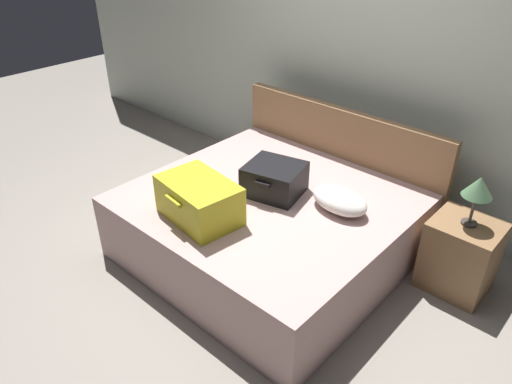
{
  "coord_description": "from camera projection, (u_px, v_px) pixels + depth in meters",
  "views": [
    {
      "loc": [
        1.94,
        -1.86,
        2.35
      ],
      "look_at": [
        0.0,
        0.27,
        0.62
      ],
      "focal_mm": 33.75,
      "sensor_mm": 36.0,
      "label": 1
    }
  ],
  "objects": [
    {
      "name": "headboard",
      "position": [
        338.0,
        161.0,
        4.1
      ],
      "size": [
        1.91,
        0.08,
        0.93
      ],
      "primitive_type": "cube",
      "color": "olive",
      "rests_on": "ground"
    },
    {
      "name": "ground_plane",
      "position": [
        231.0,
        278.0,
        3.5
      ],
      "size": [
        12.0,
        12.0,
        0.0
      ],
      "primitive_type": "plane",
      "color": "gray"
    },
    {
      "name": "bed",
      "position": [
        268.0,
        226.0,
        3.62
      ],
      "size": [
        1.88,
        1.74,
        0.52
      ],
      "primitive_type": "cube",
      "color": "#BC9993",
      "rests_on": "ground"
    },
    {
      "name": "pillow_near_headboard",
      "position": [
        340.0,
        200.0,
        3.31
      ],
      "size": [
        0.45,
        0.31,
        0.15
      ],
      "primitive_type": "ellipsoid",
      "rotation": [
        0.0,
        0.0,
        -0.09
      ],
      "color": "white",
      "rests_on": "bed"
    },
    {
      "name": "hard_case_medium",
      "position": [
        274.0,
        179.0,
        3.49
      ],
      "size": [
        0.47,
        0.44,
        0.22
      ],
      "rotation": [
        0.0,
        0.0,
        0.24
      ],
      "color": "black",
      "rests_on": "bed"
    },
    {
      "name": "hard_case_large",
      "position": [
        199.0,
        200.0,
        3.19
      ],
      "size": [
        0.59,
        0.43,
        0.28
      ],
      "rotation": [
        0.0,
        0.0,
        -0.13
      ],
      "color": "gold",
      "rests_on": "bed"
    },
    {
      "name": "back_wall",
      "position": [
        371.0,
        54.0,
        3.88
      ],
      "size": [
        8.0,
        0.1,
        2.6
      ],
      "primitive_type": "cube",
      "color": "#B7C1B2",
      "rests_on": "ground"
    },
    {
      "name": "nightstand",
      "position": [
        460.0,
        255.0,
        3.31
      ],
      "size": [
        0.44,
        0.4,
        0.53
      ],
      "primitive_type": "cube",
      "color": "olive",
      "rests_on": "ground"
    },
    {
      "name": "table_lamp",
      "position": [
        479.0,
        188.0,
        3.04
      ],
      "size": [
        0.19,
        0.19,
        0.35
      ],
      "color": "#3F3833",
      "rests_on": "nightstand"
    }
  ]
}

